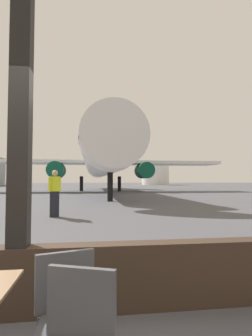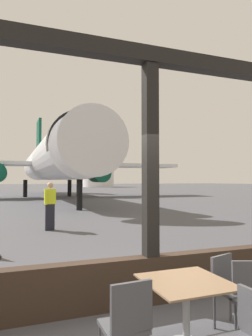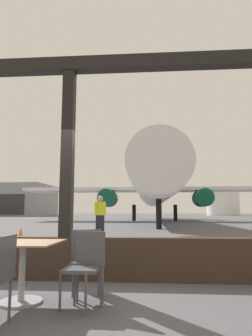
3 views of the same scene
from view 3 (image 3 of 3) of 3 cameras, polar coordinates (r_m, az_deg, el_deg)
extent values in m
plane|color=#4C4C51|center=(45.12, 2.66, -9.48)|extent=(220.00, 220.00, 0.00)
cube|color=#38281E|center=(5.33, -11.36, -16.20)|extent=(9.09, 0.24, 0.69)
cube|color=black|center=(5.88, -10.40, 18.31)|extent=(9.09, 0.24, 0.24)
cube|color=black|center=(5.32, -10.93, -0.53)|extent=(0.20, 0.20, 3.59)
cube|color=#8C6B4C|center=(4.14, -18.63, -13.11)|extent=(0.87, 0.87, 0.02)
cylinder|color=#9EA0A5|center=(4.19, -18.87, -18.06)|extent=(0.08, 0.08, 0.71)
cylinder|color=#9EA0A5|center=(4.26, -19.09, -22.54)|extent=(0.52, 0.52, 0.03)
cube|color=#4C4C51|center=(3.78, -8.29, -18.22)|extent=(0.40, 0.40, 0.04)
cube|color=#4C4C51|center=(3.89, -6.71, -14.62)|extent=(0.39, 0.18, 0.41)
cylinder|color=#4C4C51|center=(3.59, -7.54, -22.36)|extent=(0.03, 0.03, 0.44)
cylinder|color=#4C4C51|center=(3.78, -12.20, -21.52)|extent=(0.03, 0.03, 0.44)
cylinder|color=#4C4C51|center=(3.88, -4.62, -21.34)|extent=(0.03, 0.03, 0.44)
cylinder|color=#4C4C51|center=(4.05, -9.08, -20.68)|extent=(0.03, 0.03, 0.44)
cube|color=#4C4C51|center=(3.32, -21.44, -15.08)|extent=(0.07, 0.40, 0.40)
cylinder|color=#4C4C51|center=(3.57, -20.90, -21.90)|extent=(0.03, 0.03, 0.46)
cube|color=#4C4C51|center=(4.11, -7.17, -17.13)|extent=(0.40, 0.40, 0.04)
cube|color=#4C4C51|center=(4.26, -7.38, -13.92)|extent=(0.39, 0.16, 0.38)
cylinder|color=#4C4C51|center=(4.01, -4.38, -20.74)|extent=(0.03, 0.03, 0.46)
cylinder|color=#4C4C51|center=(3.97, -9.57, -20.78)|extent=(0.03, 0.03, 0.46)
cylinder|color=#4C4C51|center=(4.34, -5.10, -19.76)|extent=(0.03, 0.03, 0.46)
cylinder|color=#4C4C51|center=(4.30, -9.87, -19.77)|extent=(0.03, 0.03, 0.46)
cylinder|color=silver|center=(34.38, 5.35, -3.49)|extent=(3.95, 31.57, 3.95)
cone|color=silver|center=(17.41, 6.22, 1.00)|extent=(3.76, 2.60, 3.76)
cylinder|color=black|center=(19.31, 6.04, 0.55)|extent=(4.03, 0.90, 4.03)
cube|color=silver|center=(35.83, -7.32, -4.12)|extent=(13.69, 4.20, 0.36)
cube|color=silver|center=(36.08, 17.90, -3.83)|extent=(13.69, 4.20, 0.36)
cylinder|color=#0C4C38|center=(33.95, -3.41, -5.65)|extent=(1.90, 3.20, 1.90)
cylinder|color=#0C4C38|center=(34.12, 14.16, -5.43)|extent=(1.90, 3.20, 1.90)
cube|color=#0C4C38|center=(49.08, 5.03, 0.28)|extent=(0.36, 4.40, 5.20)
cylinder|color=black|center=(19.39, 6.16, -8.56)|extent=(0.36, 0.36, 1.87)
cylinder|color=black|center=(36.05, 1.51, -8.36)|extent=(0.44, 0.44, 1.87)
cylinder|color=black|center=(36.13, 9.22, -8.26)|extent=(0.44, 0.44, 1.87)
cube|color=black|center=(12.58, -4.87, -10.95)|extent=(0.32, 0.20, 0.95)
cube|color=yellow|center=(12.56, -4.83, -7.53)|extent=(0.40, 0.22, 0.55)
sphere|color=tan|center=(12.57, -4.81, -5.68)|extent=(0.22, 0.22, 0.22)
cylinder|color=yellow|center=(12.71, -3.98, -7.66)|extent=(0.09, 0.09, 0.52)
cylinder|color=yellow|center=(12.41, -5.71, -7.63)|extent=(0.09, 0.09, 0.52)
cone|color=orange|center=(9.55, -19.13, -12.36)|extent=(0.32, 0.32, 0.65)
cube|color=black|center=(9.58, -19.22, -14.21)|extent=(0.36, 0.36, 0.03)
cube|color=gray|center=(80.68, -20.68, -5.69)|extent=(19.01, 15.47, 7.50)
cylinder|color=white|center=(84.53, 17.66, -6.38)|extent=(8.36, 8.36, 6.14)
camera|label=1|loc=(2.38, -12.34, -2.03)|focal=28.30mm
camera|label=2|loc=(3.56, -69.69, 8.69)|focal=32.97mm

